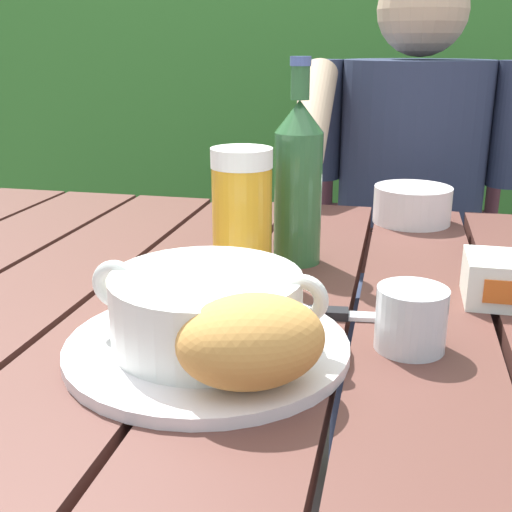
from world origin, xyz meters
TOP-DOWN VIEW (x-y plane):
  - dining_table at (-0.00, 0.00)m, footprint 1.41×0.94m
  - chair_near_diner at (0.15, 0.90)m, footprint 0.48×0.41m
  - person_eating at (0.14, 0.71)m, footprint 0.48×0.47m
  - serving_plate at (-0.05, -0.17)m, footprint 0.28×0.28m
  - soup_bowl at (-0.05, -0.17)m, footprint 0.24×0.19m
  - bread_roll at (0.01, -0.25)m, footprint 0.16×0.15m
  - beer_glass at (-0.07, 0.05)m, footprint 0.08×0.08m
  - beer_bottle at (-0.01, 0.12)m, footprint 0.07×0.07m
  - water_glass_small at (0.14, -0.12)m, footprint 0.07×0.07m
  - table_knife at (0.07, -0.06)m, footprint 0.16×0.03m
  - diner_bowl at (0.15, 0.37)m, footprint 0.13×0.13m

SIDE VIEW (x-z plane):
  - chair_near_diner at x=0.15m, z-range 0.00..0.91m
  - dining_table at x=0.00m, z-range 0.29..1.04m
  - person_eating at x=0.14m, z-range 0.11..1.33m
  - table_knife at x=0.07m, z-range 0.75..0.76m
  - serving_plate at x=-0.05m, z-range 0.75..0.76m
  - diner_bowl at x=0.15m, z-range 0.75..0.81m
  - water_glass_small at x=0.14m, z-range 0.75..0.82m
  - soup_bowl at x=-0.05m, z-range 0.76..0.84m
  - bread_roll at x=0.01m, z-range 0.76..0.84m
  - beer_glass at x=-0.07m, z-range 0.75..0.92m
  - beer_bottle at x=-0.01m, z-range 0.73..1.01m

